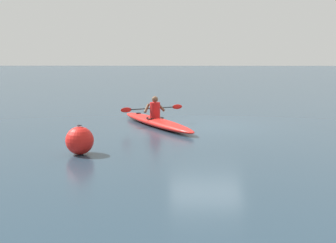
# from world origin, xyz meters

# --- Properties ---
(ground_plane) EXTENTS (160.00, 160.00, 0.00)m
(ground_plane) POSITION_xyz_m (0.00, 0.00, 0.00)
(ground_plane) COLOR #233847
(kayak) EXTENTS (3.02, 4.65, 0.29)m
(kayak) POSITION_xyz_m (1.75, 0.05, 0.14)
(kayak) COLOR red
(kayak) RESTS_ON ground
(kayaker) EXTENTS (2.09, 1.20, 0.74)m
(kayaker) POSITION_xyz_m (1.81, -0.05, 0.59)
(kayaker) COLOR red
(kayaker) RESTS_ON kayak
(mooring_buoy_red_near) EXTENTS (0.69, 0.69, 0.74)m
(mooring_buoy_red_near) POSITION_xyz_m (3.43, 4.44, 0.35)
(mooring_buoy_red_near) COLOR red
(mooring_buoy_red_near) RESTS_ON ground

